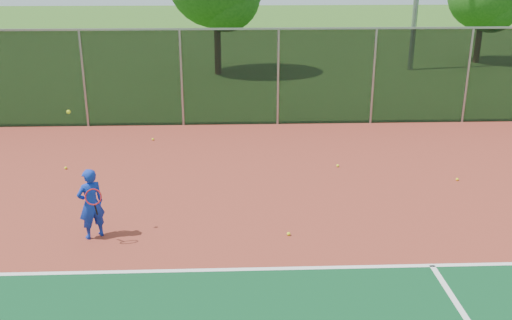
% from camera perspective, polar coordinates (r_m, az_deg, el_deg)
% --- Properties ---
extents(court_apron, '(30.00, 20.00, 0.02)m').
position_cam_1_polar(court_apron, '(9.19, 7.02, -13.92)').
color(court_apron, '#953626').
rests_on(court_apron, ground).
extents(fence_back, '(30.00, 0.06, 3.03)m').
position_cam_1_polar(fence_back, '(17.94, 2.23, 8.37)').
color(fence_back, black).
rests_on(fence_back, court_apron).
extents(tennis_player, '(0.60, 0.69, 2.48)m').
position_cam_1_polar(tennis_player, '(11.13, -16.18, -4.20)').
color(tennis_player, '#112DA8').
rests_on(tennis_player, court_apron).
extents(practice_ball_0, '(0.07, 0.07, 0.07)m').
position_cam_1_polar(practice_ball_0, '(15.13, -18.49, -0.75)').
color(practice_ball_0, yellow).
rests_on(practice_ball_0, court_apron).
extents(practice_ball_1, '(0.07, 0.07, 0.07)m').
position_cam_1_polar(practice_ball_1, '(14.65, 8.17, -0.56)').
color(practice_ball_1, yellow).
rests_on(practice_ball_1, court_apron).
extents(practice_ball_2, '(0.07, 0.07, 0.07)m').
position_cam_1_polar(practice_ball_2, '(16.89, -10.27, 2.06)').
color(practice_ball_2, yellow).
rests_on(practice_ball_2, court_apron).
extents(practice_ball_3, '(0.07, 0.07, 0.07)m').
position_cam_1_polar(practice_ball_3, '(14.45, 19.48, -1.83)').
color(practice_ball_3, yellow).
rests_on(practice_ball_3, court_apron).
extents(practice_ball_4, '(0.07, 0.07, 0.07)m').
position_cam_1_polar(practice_ball_4, '(11.04, 3.28, -7.38)').
color(practice_ball_4, yellow).
rests_on(practice_ball_4, court_apron).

